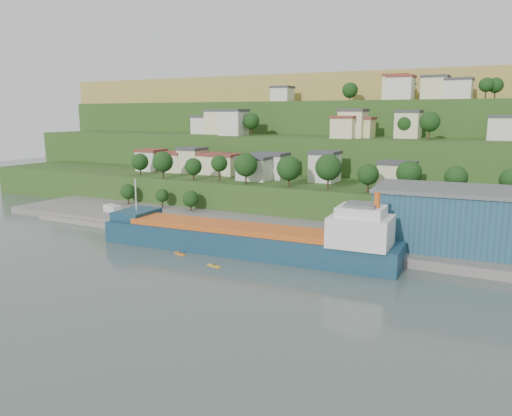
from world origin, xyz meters
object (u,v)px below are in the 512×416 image
Objects in this scene: caravan at (113,210)px; kayak_orange at (180,253)px; cargo_ship_near at (252,241)px; warehouse at (451,217)px.

kayak_orange is (39.46, -21.14, -2.39)m from caravan.
warehouse is at bearing 22.44° from cargo_ship_near.
cargo_ship_near is 11.07× the size of caravan.
warehouse is 5.23× the size of caravan.
warehouse is 58.49m from kayak_orange.
cargo_ship_near is 42.61m from warehouse.
warehouse is 91.45m from caravan.
warehouse is at bearing 19.91° from caravan.
caravan reaches higher than kayak_orange.
cargo_ship_near is 15.92m from kayak_orange.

